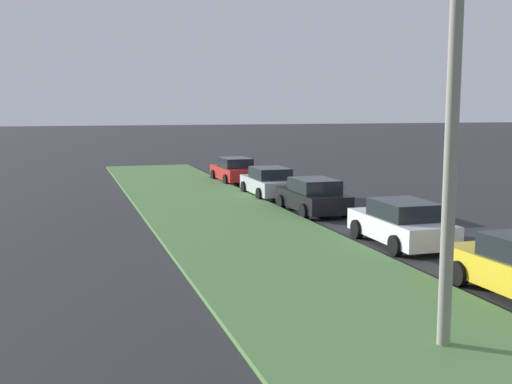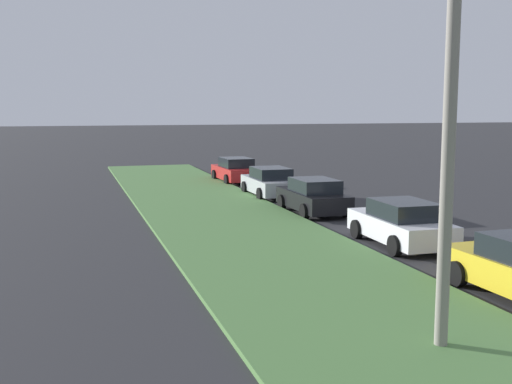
{
  "view_description": "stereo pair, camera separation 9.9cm",
  "coord_description": "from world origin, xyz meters",
  "px_view_note": "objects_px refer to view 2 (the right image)",
  "views": [
    {
      "loc": [
        -7.3,
        12.06,
        4.44
      ],
      "look_at": [
        14.76,
        5.36,
        1.34
      ],
      "focal_mm": 44.45,
      "sensor_mm": 36.0,
      "label": 1
    },
    {
      "loc": [
        -7.32,
        11.96,
        4.44
      ],
      "look_at": [
        14.76,
        5.36,
        1.34
      ],
      "focal_mm": 44.45,
      "sensor_mm": 36.0,
      "label": 2
    }
  ],
  "objects_px": {
    "parked_car_black": "(313,196)",
    "streetlight": "(469,110)",
    "parked_car_silver": "(270,182)",
    "parked_car_red": "(235,170)",
    "parked_car_white": "(401,224)"
  },
  "relations": [
    {
      "from": "parked_car_white",
      "to": "parked_car_red",
      "type": "height_order",
      "value": "same"
    },
    {
      "from": "parked_car_white",
      "to": "streetlight",
      "type": "bearing_deg",
      "value": 158.23
    },
    {
      "from": "parked_car_red",
      "to": "streetlight",
      "type": "relative_size",
      "value": 0.58
    },
    {
      "from": "parked_car_black",
      "to": "parked_car_red",
      "type": "bearing_deg",
      "value": 1.18
    },
    {
      "from": "parked_car_white",
      "to": "streetlight",
      "type": "height_order",
      "value": "streetlight"
    },
    {
      "from": "parked_car_silver",
      "to": "streetlight",
      "type": "relative_size",
      "value": 0.57
    },
    {
      "from": "parked_car_silver",
      "to": "streetlight",
      "type": "bearing_deg",
      "value": 171.99
    },
    {
      "from": "parked_car_black",
      "to": "parked_car_silver",
      "type": "relative_size",
      "value": 1.0
    },
    {
      "from": "parked_car_silver",
      "to": "parked_car_red",
      "type": "distance_m",
      "value": 6.35
    },
    {
      "from": "parked_car_black",
      "to": "streetlight",
      "type": "distance_m",
      "value": 15.61
    },
    {
      "from": "parked_car_black",
      "to": "parked_car_silver",
      "type": "distance_m",
      "value": 5.24
    },
    {
      "from": "parked_car_red",
      "to": "streetlight",
      "type": "height_order",
      "value": "streetlight"
    },
    {
      "from": "parked_car_black",
      "to": "parked_car_red",
      "type": "xyz_separation_m",
      "value": [
        11.59,
        0.32,
        0.0
      ]
    },
    {
      "from": "streetlight",
      "to": "parked_car_black",
      "type": "bearing_deg",
      "value": -11.62
    },
    {
      "from": "parked_car_white",
      "to": "streetlight",
      "type": "xyz_separation_m",
      "value": [
        -8.21,
        3.44,
        3.67
      ]
    }
  ]
}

